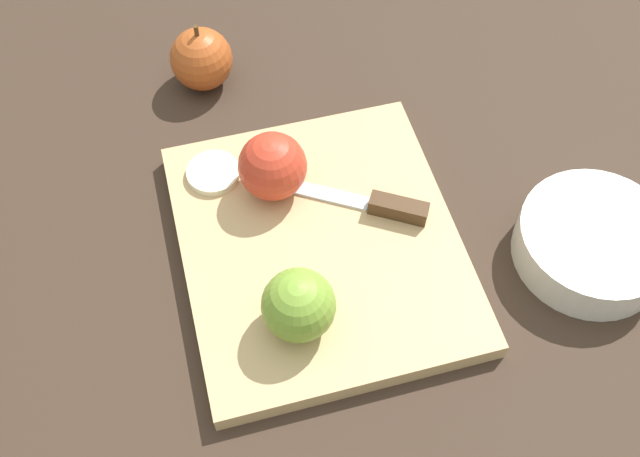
{
  "coord_description": "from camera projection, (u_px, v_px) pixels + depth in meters",
  "views": [
    {
      "loc": [
        -0.36,
        0.14,
        0.63
      ],
      "look_at": [
        0.0,
        0.0,
        0.04
      ],
      "focal_mm": 42.0,
      "sensor_mm": 36.0,
      "label": 1
    }
  ],
  "objects": [
    {
      "name": "ground_plane",
      "position": [
        320.0,
        252.0,
        0.74
      ],
      "size": [
        4.0,
        4.0,
        0.0
      ],
      "primitive_type": "plane",
      "color": "#38281E"
    },
    {
      "name": "cutting_board",
      "position": [
        320.0,
        246.0,
        0.73
      ],
      "size": [
        0.33,
        0.3,
        0.02
      ],
      "color": "tan",
      "rests_on": "ground_plane"
    },
    {
      "name": "apple_half_left",
      "position": [
        299.0,
        305.0,
        0.64
      ],
      "size": [
        0.07,
        0.07,
        0.07
      ],
      "rotation": [
        0.0,
        0.0,
        4.2
      ],
      "color": "olive",
      "rests_on": "cutting_board"
    },
    {
      "name": "apple_half_right",
      "position": [
        273.0,
        166.0,
        0.73
      ],
      "size": [
        0.07,
        0.07,
        0.07
      ],
      "rotation": [
        0.0,
        0.0,
        5.45
      ],
      "color": "red",
      "rests_on": "cutting_board"
    },
    {
      "name": "knife",
      "position": [
        385.0,
        205.0,
        0.73
      ],
      "size": [
        0.1,
        0.12,
        0.02
      ],
      "rotation": [
        0.0,
        0.0,
        0.9
      ],
      "color": "silver",
      "rests_on": "cutting_board"
    },
    {
      "name": "apple_slice",
      "position": [
        213.0,
        173.0,
        0.76
      ],
      "size": [
        0.05,
        0.05,
        0.01
      ],
      "color": "beige",
      "rests_on": "cutting_board"
    },
    {
      "name": "apple_whole",
      "position": [
        201.0,
        59.0,
        0.84
      ],
      "size": [
        0.07,
        0.07,
        0.08
      ],
      "color": "#AD4C1E",
      "rests_on": "ground_plane"
    },
    {
      "name": "bowl",
      "position": [
        594.0,
        241.0,
        0.71
      ],
      "size": [
        0.15,
        0.15,
        0.04
      ],
      "color": "silver",
      "rests_on": "ground_plane"
    }
  ]
}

